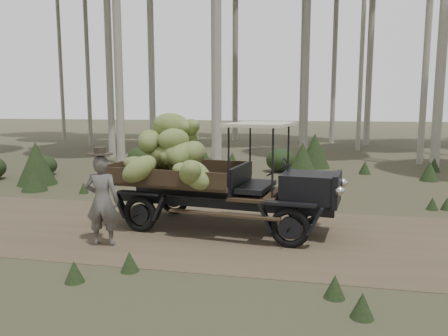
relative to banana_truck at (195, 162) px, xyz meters
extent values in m
plane|color=#473D2B|center=(1.75, -0.32, -1.30)|extent=(120.00, 120.00, 0.00)
cube|color=brown|center=(1.75, -0.32, -1.29)|extent=(70.00, 4.00, 0.01)
cube|color=black|center=(2.17, -0.19, -0.38)|extent=(1.02, 0.98, 0.50)
cube|color=black|center=(2.67, -0.25, -0.38)|extent=(0.20, 0.92, 0.57)
cube|color=black|center=(0.89, -0.03, -0.29)|extent=(0.23, 1.28, 0.50)
cube|color=#38281C|center=(-0.38, 0.13, -0.38)|extent=(2.75, 1.96, 0.07)
cube|color=#38281C|center=(-0.28, 0.95, -0.22)|extent=(2.55, 0.37, 0.29)
cube|color=#38281C|center=(-0.48, -0.68, -0.22)|extent=(2.55, 0.37, 0.29)
cube|color=#38281C|center=(-1.65, 0.29, -0.22)|extent=(0.26, 1.64, 0.29)
cube|color=beige|center=(1.29, -0.07, 0.74)|extent=(1.24, 1.68, 0.05)
cube|color=black|center=(0.62, 0.36, -0.73)|extent=(4.19, 0.62, 0.16)
cube|color=black|center=(0.53, -0.33, -0.73)|extent=(4.19, 0.62, 0.16)
torus|color=black|center=(2.08, 0.56, -0.95)|extent=(0.71, 0.21, 0.70)
torus|color=black|center=(1.89, -0.89, -0.95)|extent=(0.71, 0.21, 0.70)
torus|color=black|center=(-0.74, 0.92, -0.95)|extent=(0.71, 0.21, 0.70)
torus|color=black|center=(-0.92, -0.54, -0.95)|extent=(0.71, 0.21, 0.70)
sphere|color=beige|center=(2.79, 0.15, -0.33)|extent=(0.16, 0.16, 0.16)
sphere|color=beige|center=(2.69, -0.67, -0.33)|extent=(0.16, 0.16, 0.16)
ellipsoid|color=olive|center=(-0.07, -0.43, -0.14)|extent=(0.51, 0.81, 0.54)
ellipsoid|color=olive|center=(-0.44, -0.14, 0.12)|extent=(0.47, 0.63, 0.39)
ellipsoid|color=olive|center=(-0.86, -0.13, 0.39)|extent=(0.62, 0.78, 0.52)
ellipsoid|color=olive|center=(-0.16, 0.20, 0.64)|extent=(0.71, 0.65, 0.50)
ellipsoid|color=olive|center=(-1.39, 0.38, -0.16)|extent=(0.73, 0.54, 0.40)
ellipsoid|color=olive|center=(-0.01, -0.04, 0.18)|extent=(0.52, 0.62, 0.48)
ellipsoid|color=olive|center=(-0.27, 0.28, 0.46)|extent=(0.77, 0.65, 0.55)
ellipsoid|color=olive|center=(-0.38, 0.25, 0.65)|extent=(0.81, 0.81, 0.39)
ellipsoid|color=olive|center=(0.20, -0.65, -0.15)|extent=(0.96, 0.87, 0.71)
ellipsoid|color=olive|center=(-0.21, -0.15, 0.18)|extent=(0.63, 0.89, 0.67)
ellipsoid|color=olive|center=(-0.89, 0.14, 0.42)|extent=(0.38, 0.81, 0.45)
ellipsoid|color=olive|center=(-0.42, 0.25, 0.61)|extent=(0.74, 0.53, 0.52)
ellipsoid|color=olive|center=(-0.44, 0.38, -0.10)|extent=(0.79, 0.92, 0.54)
ellipsoid|color=olive|center=(-0.70, -0.09, 0.11)|extent=(0.87, 0.84, 0.59)
ellipsoid|color=olive|center=(-0.36, -0.18, 0.44)|extent=(0.75, 0.71, 0.45)
ellipsoid|color=olive|center=(-0.59, 0.13, 0.68)|extent=(0.78, 0.60, 0.64)
ellipsoid|color=olive|center=(-1.07, 0.66, -0.13)|extent=(0.43, 0.71, 0.42)
ellipsoid|color=olive|center=(-0.39, -0.14, 0.17)|extent=(0.68, 0.76, 0.50)
ellipsoid|color=olive|center=(-0.74, 0.43, 0.44)|extent=(0.79, 0.62, 0.63)
ellipsoid|color=olive|center=(-0.50, 0.13, 0.69)|extent=(0.86, 0.65, 0.55)
ellipsoid|color=olive|center=(-0.81, 0.82, -0.12)|extent=(0.46, 0.71, 0.45)
ellipsoid|color=olive|center=(-0.85, -0.68, -0.07)|extent=(0.89, 0.77, 0.69)
ellipsoid|color=olive|center=(0.15, -0.81, -0.09)|extent=(0.69, 0.84, 0.64)
imported|color=#56534E|center=(-1.23, -1.41, -0.52)|extent=(0.62, 0.45, 1.56)
cylinder|color=#2E2720|center=(-1.23, -1.41, 0.28)|extent=(0.47, 0.47, 0.02)
cylinder|color=#2E2720|center=(-1.23, -1.41, 0.33)|extent=(0.24, 0.24, 0.12)
cylinder|color=#B2AD9E|center=(-8.35, 19.40, 7.23)|extent=(0.39, 0.39, 17.06)
cylinder|color=#B2AD9E|center=(-10.47, 19.28, 7.70)|extent=(0.28, 0.28, 18.00)
cone|color=#233319|center=(1.88, 5.67, -0.67)|extent=(1.12, 1.12, 1.25)
cone|color=#233319|center=(2.24, 8.92, -0.63)|extent=(1.20, 1.20, 1.33)
cone|color=#233319|center=(6.45, 8.70, -1.05)|extent=(0.45, 0.45, 0.50)
ellipsoid|color=#233319|center=(-3.90, 6.83, -0.83)|extent=(1.13, 1.13, 0.91)
cone|color=#233319|center=(-5.93, 3.50, -0.65)|extent=(1.16, 1.16, 1.29)
ellipsoid|color=#233319|center=(1.07, 7.52, -0.86)|extent=(1.06, 1.06, 0.85)
cone|color=#233319|center=(3.97, 7.65, -1.06)|extent=(0.42, 0.42, 0.47)
cone|color=#233319|center=(-2.31, 3.92, -0.87)|extent=(0.77, 0.77, 0.86)
ellipsoid|color=#233319|center=(-6.77, 5.12, -0.96)|extent=(0.83, 0.83, 0.66)
cone|color=#233319|center=(-5.39, 2.59, -0.90)|extent=(0.71, 0.71, 0.79)
cone|color=#233319|center=(5.81, 6.61, -0.97)|extent=(0.58, 0.58, 0.64)
cone|color=#233319|center=(-1.91, 7.81, -0.83)|extent=(0.84, 0.84, 0.93)
cone|color=#233319|center=(-0.30, 5.39, -0.84)|extent=(0.82, 0.82, 0.91)
cone|color=#233319|center=(-0.87, -2.94, -1.15)|extent=(0.27, 0.27, 0.30)
cone|color=#233319|center=(4.93, 2.50, -1.15)|extent=(0.27, 0.27, 0.30)
cone|color=#233319|center=(2.85, -3.19, -1.15)|extent=(0.27, 0.27, 0.30)
cone|color=#233319|center=(-2.20, 2.38, -1.15)|extent=(0.27, 0.27, 0.30)
cone|color=#233319|center=(-3.41, 2.62, -1.15)|extent=(0.27, 0.27, 0.30)
cone|color=#233319|center=(5.25, 2.55, -1.15)|extent=(0.27, 0.27, 0.30)
cone|color=#233319|center=(-0.30, -2.43, -1.15)|extent=(0.27, 0.27, 0.30)
cone|color=#233319|center=(-1.63, 1.92, -1.15)|extent=(0.27, 0.27, 0.30)
cone|color=#233319|center=(-3.87, 2.56, -1.15)|extent=(0.27, 0.27, 0.30)
cone|color=#233319|center=(2.56, -2.72, -1.15)|extent=(0.27, 0.27, 0.30)
camera|label=1|loc=(2.28, -8.04, 1.08)|focal=35.00mm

